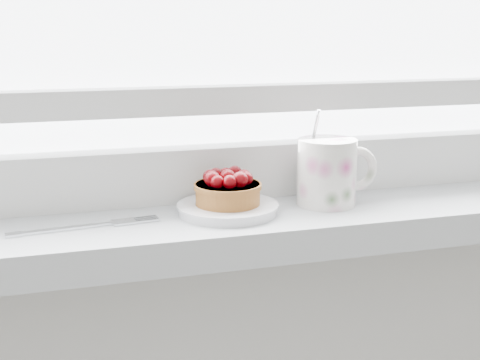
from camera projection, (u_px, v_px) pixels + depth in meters
name	position (u px, v px, depth m)	size (l,w,h in m)	color
saucer	(228.00, 209.00, 0.81)	(0.12, 0.12, 0.01)	white
raspberry_tart	(228.00, 189.00, 0.81)	(0.08, 0.08, 0.04)	brown
floral_mug	(329.00, 171.00, 0.85)	(0.11, 0.08, 0.12)	white
fork	(84.00, 226.00, 0.76)	(0.17, 0.04, 0.00)	silver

